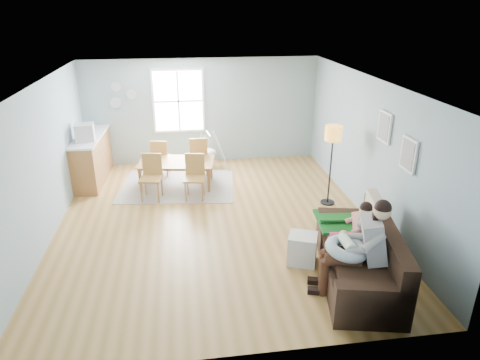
{
  "coord_description": "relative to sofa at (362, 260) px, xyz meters",
  "views": [
    {
      "loc": [
        -0.56,
        -7.44,
        3.97
      ],
      "look_at": [
        0.44,
        -0.38,
        1.0
      ],
      "focal_mm": 32.0,
      "sensor_mm": 36.0,
      "label": 1
    }
  ],
  "objects": [
    {
      "name": "room",
      "position": [
        -2.06,
        2.21,
        2.09
      ],
      "size": [
        8.4,
        9.4,
        3.9
      ],
      "color": "olive"
    },
    {
      "name": "window",
      "position": [
        -2.66,
        5.68,
        1.32
      ],
      "size": [
        1.32,
        0.08,
        1.62
      ],
      "color": "white",
      "rests_on": "room"
    },
    {
      "name": "pictures",
      "position": [
        0.91,
        1.16,
        1.52
      ],
      "size": [
        0.05,
        1.34,
        0.74
      ],
      "color": "white",
      "rests_on": "room"
    },
    {
      "name": "wall_plates",
      "position": [
        -4.06,
        5.68,
        1.5
      ],
      "size": [
        0.67,
        0.02,
        0.66
      ],
      "color": "#9CB0BC",
      "rests_on": "room"
    },
    {
      "name": "sofa",
      "position": [
        0.0,
        0.0,
        0.0
      ],
      "size": [
        1.45,
        2.48,
        0.94
      ],
      "color": "black",
      "rests_on": "room"
    },
    {
      "name": "green_throw",
      "position": [
        0.07,
        0.78,
        0.26
      ],
      "size": [
        1.14,
        0.95,
        0.04
      ],
      "primitive_type": "cube",
      "rotation": [
        0.0,
        0.0,
        -0.11
      ],
      "color": "#166324",
      "rests_on": "sofa"
    },
    {
      "name": "beige_pillow",
      "position": [
        0.36,
        0.55,
        0.53
      ],
      "size": [
        0.27,
        0.59,
        0.57
      ],
      "primitive_type": "cube",
      "rotation": [
        0.0,
        0.0,
        -0.19
      ],
      "color": "#BAA68E",
      "rests_on": "sofa"
    },
    {
      "name": "father",
      "position": [
        -0.21,
        -0.29,
        0.48
      ],
      "size": [
        1.13,
        0.7,
        1.52
      ],
      "color": "gray",
      "rests_on": "sofa"
    },
    {
      "name": "nursing_pillow",
      "position": [
        -0.38,
        -0.26,
        0.4
      ],
      "size": [
        0.76,
        0.75,
        0.25
      ],
      "primitive_type": "torus",
      "rotation": [
        0.0,
        0.14,
        -0.24
      ],
      "color": "#A3B7CC",
      "rests_on": "father"
    },
    {
      "name": "infant",
      "position": [
        -0.38,
        -0.22,
        0.5
      ],
      "size": [
        0.16,
        0.43,
        0.16
      ],
      "color": "silver",
      "rests_on": "nursing_pillow"
    },
    {
      "name": "toddler",
      "position": [
        -0.04,
        0.24,
        0.47
      ],
      "size": [
        0.63,
        0.33,
        0.98
      ],
      "color": "silver",
      "rests_on": "sofa"
    },
    {
      "name": "floor_lamp",
      "position": [
        0.39,
        2.68,
        1.07
      ],
      "size": [
        0.34,
        0.34,
        1.7
      ],
      "color": "black",
      "rests_on": "room"
    },
    {
      "name": "storage_cube",
      "position": [
        -0.78,
        0.58,
        -0.08
      ],
      "size": [
        0.57,
        0.54,
        0.5
      ],
      "color": "silver",
      "rests_on": "room"
    },
    {
      "name": "rug",
      "position": [
        -2.78,
        4.06,
        -0.33
      ],
      "size": [
        2.78,
        2.24,
        0.01
      ],
      "primitive_type": "cube",
      "rotation": [
        0.0,
        0.0,
        -0.11
      ],
      "color": "gray",
      "rests_on": "room"
    },
    {
      "name": "dining_table",
      "position": [
        -2.78,
        4.06,
        -0.03
      ],
      "size": [
        1.82,
        1.19,
        0.6
      ],
      "primitive_type": "imported",
      "rotation": [
        0.0,
        0.0,
        -0.15
      ],
      "color": "olive",
      "rests_on": "rug"
    },
    {
      "name": "chair_sw",
      "position": [
        -3.31,
        3.49,
        0.24
      ],
      "size": [
        0.52,
        0.52,
        0.99
      ],
      "color": "olive",
      "rests_on": "rug"
    },
    {
      "name": "chair_se",
      "position": [
        -2.39,
        3.38,
        0.23
      ],
      "size": [
        0.5,
        0.5,
        0.98
      ],
      "color": "olive",
      "rests_on": "rug"
    },
    {
      "name": "chair_nw",
      "position": [
        -3.17,
        4.75,
        0.2
      ],
      "size": [
        0.47,
        0.47,
        0.93
      ],
      "color": "olive",
      "rests_on": "rug"
    },
    {
      "name": "chair_ne",
      "position": [
        -2.24,
        4.64,
        0.24
      ],
      "size": [
        0.46,
        0.46,
        0.99
      ],
      "color": "olive",
      "rests_on": "rug"
    },
    {
      "name": "counter",
      "position": [
        -4.76,
        4.71,
        0.23
      ],
      "size": [
        0.67,
        2.01,
        1.11
      ],
      "color": "olive",
      "rests_on": "room"
    },
    {
      "name": "monitor",
      "position": [
        -4.76,
        4.34,
        0.97
      ],
      "size": [
        0.43,
        0.41,
        0.38
      ],
      "color": "silver",
      "rests_on": "counter"
    },
    {
      "name": "baby_swing",
      "position": [
        -1.95,
        5.2,
        0.07
      ],
      "size": [
        0.98,
        1.0,
        0.91
      ],
      "color": "silver",
      "rests_on": "room"
    }
  ]
}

